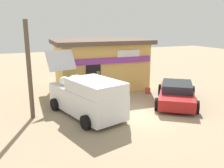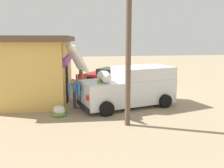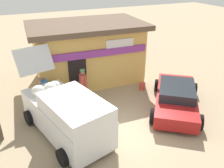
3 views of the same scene
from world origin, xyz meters
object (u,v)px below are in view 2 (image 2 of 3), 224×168
Objects in this scene: parked_sedan at (115,77)px; unloaded_banana_pile at (59,111)px; storefront_bar at (36,67)px; customer_bending at (76,91)px; delivery_van at (130,87)px; paint_bucket at (83,85)px; vendor_standing at (81,83)px.

unloaded_banana_pile is at bearing 150.46° from parked_sedan.
storefront_bar is 3.53m from customer_bending.
delivery_van reaches higher than customer_bending.
customer_bending is 1.80× the size of unloaded_banana_pile.
storefront_bar is 4.43× the size of customer_bending.
storefront_bar is 3.70m from paint_bucket.
delivery_van reaches higher than vendor_standing.
customer_bending is at bearing 174.82° from paint_bucket.
delivery_van is (-2.47, -4.65, -0.75)m from storefront_bar.
parked_sedan is at bearing -78.02° from paint_bucket.
parked_sedan is 12.33× the size of paint_bucket.
parked_sedan is 6.95m from unloaded_banana_pile.
vendor_standing is (-1.07, -2.39, -0.75)m from storefront_bar.
storefront_bar is 1.25× the size of delivery_van.
paint_bucket is at bearing -11.98° from unloaded_banana_pile.
parked_sedan is at bearing -29.54° from unloaded_banana_pile.
vendor_standing is at bearing 177.07° from paint_bucket.
customer_bending reaches higher than unloaded_banana_pile.
delivery_van is at bearing -84.59° from customer_bending.
customer_bending is 4.99m from paint_bucket.
customer_bending is 1.20m from unloaded_banana_pile.
vendor_standing is at bearing -23.85° from unloaded_banana_pile.
parked_sedan reaches higher than unloaded_banana_pile.
vendor_standing is (1.40, 2.27, 0.00)m from delivery_van.
parked_sedan is at bearing -1.59° from delivery_van.
delivery_van is 14.06× the size of paint_bucket.
delivery_van is 6.37× the size of unloaded_banana_pile.
unloaded_banana_pile is 5.69m from paint_bucket.
vendor_standing is at bearing -9.60° from customer_bending.
customer_bending is at bearing 170.40° from vendor_standing.
customer_bending is at bearing -142.14° from storefront_bar.
vendor_standing is 1.67m from customer_bending.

